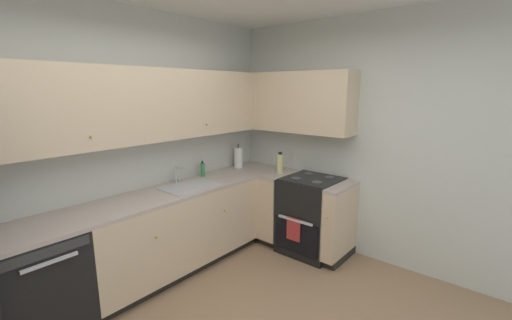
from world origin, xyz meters
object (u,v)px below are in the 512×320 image
(oil_bottle, at_px, (280,163))
(dishwasher, at_px, (40,285))
(soap_bottle, at_px, (203,170))
(paper_towel_roll, at_px, (238,158))
(oven_range, at_px, (311,215))

(oil_bottle, bearing_deg, dishwasher, 170.36)
(soap_bottle, bearing_deg, oil_bottle, -40.79)
(soap_bottle, relative_size, paper_towel_roll, 0.57)
(oven_range, xyz_separation_m, oil_bottle, (-0.02, 0.45, 0.56))
(dishwasher, distance_m, oil_bottle, 2.64)
(dishwasher, xyz_separation_m, oil_bottle, (2.53, -0.43, 0.58))
(soap_bottle, distance_m, oil_bottle, 0.94)
(soap_bottle, bearing_deg, oven_range, -55.62)
(oven_range, relative_size, oil_bottle, 3.94)
(paper_towel_roll, bearing_deg, oil_bottle, -79.59)
(dishwasher, xyz_separation_m, oven_range, (2.55, -0.88, 0.02))
(soap_bottle, xyz_separation_m, oil_bottle, (0.71, -0.61, 0.04))
(dishwasher, height_order, paper_towel_roll, paper_towel_roll)
(dishwasher, bearing_deg, oven_range, -19.04)
(oven_range, xyz_separation_m, soap_bottle, (-0.73, 1.06, 0.51))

